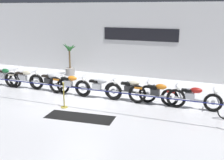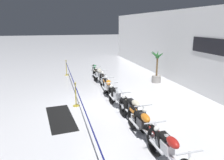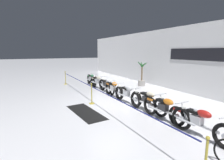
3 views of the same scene
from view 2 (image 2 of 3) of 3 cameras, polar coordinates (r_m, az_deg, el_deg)
ground_plane at (r=9.65m, az=-2.62°, el=-6.31°), size 120.00×120.00×0.00m
back_wall at (r=11.36m, az=23.55°, el=6.63°), size 28.00×0.29×4.20m
motorcycle_green_0 at (r=14.00m, az=-4.52°, el=2.33°), size 2.33×0.62×0.96m
motorcycle_cream_1 at (r=12.78m, az=-3.52°, el=1.14°), size 2.19×0.62×0.96m
motorcycle_silver_2 at (r=11.42m, az=-1.71°, el=-0.55°), size 2.25×0.62×0.92m
motorcycle_orange_3 at (r=10.27m, az=-1.08°, el=-2.17°), size 2.22×0.62×0.96m
motorcycle_silver_4 at (r=8.98m, az=1.41°, el=-4.72°), size 2.27×0.62×0.95m
motorcycle_cream_5 at (r=7.75m, az=5.58°, el=-7.90°), size 2.29×0.62×0.96m
motorcycle_orange_6 at (r=6.70m, az=7.99°, el=-11.69°), size 2.38×0.62×0.97m
motorcycle_red_7 at (r=5.69m, az=14.45°, el=-17.43°), size 2.39×0.62×0.94m
potted_palm_left_of_row at (r=13.18m, az=11.59°, el=3.00°), size 1.03×0.97×1.95m
stanchion_far_left at (r=10.62m, az=-10.29°, el=-0.30°), size 12.15×0.28×1.05m
stanchion_mid_left at (r=9.43m, az=-9.43°, el=-4.68°), size 0.28×0.28×1.05m
floor_banner at (r=8.53m, az=-13.28°, el=-9.57°), size 2.61×1.12×0.01m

